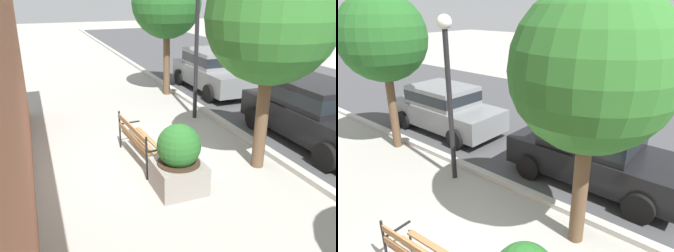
% 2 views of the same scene
% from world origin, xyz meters
% --- Properties ---
extents(ground_plane, '(80.00, 80.00, 0.00)m').
position_xyz_m(ground_plane, '(0.00, 0.00, 0.00)').
color(ground_plane, '#9E9B93').
extents(curb_stone, '(60.00, 0.20, 0.12)m').
position_xyz_m(curb_stone, '(0.00, 2.90, 0.06)').
color(curb_stone, '#B2AFA8').
rests_on(curb_stone, ground).
extents(building_wall_behind, '(12.00, 0.50, 3.72)m').
position_xyz_m(building_wall_behind, '(1.50, -2.60, 1.86)').
color(building_wall_behind, '#9E5B42').
rests_on(building_wall_behind, ground).
extents(park_bench, '(1.83, 0.64, 0.95)m').
position_xyz_m(park_bench, '(-0.17, -0.08, 0.54)').
color(park_bench, olive).
rests_on(park_bench, ground).
extents(concrete_planter, '(0.93, 0.93, 1.35)m').
position_xyz_m(concrete_planter, '(1.30, 0.27, 0.64)').
color(concrete_planter, gray).
rests_on(concrete_planter, ground).
extents(street_tree_near_bench, '(2.43, 2.43, 4.47)m').
position_xyz_m(street_tree_near_bench, '(-5.17, 2.53, 3.23)').
color(street_tree_near_bench, brown).
rests_on(street_tree_near_bench, ground).
extents(street_tree_down_street, '(2.59, 2.59, 4.46)m').
position_xyz_m(street_tree_down_street, '(1.02, 2.29, 3.14)').
color(street_tree_down_street, brown).
rests_on(street_tree_down_street, ground).
extents(parked_car_grey, '(4.11, 1.93, 1.56)m').
position_xyz_m(parked_car_grey, '(-5.00, 4.37, 0.84)').
color(parked_car_grey, slate).
rests_on(parked_car_grey, ground).
extents(parked_car_black, '(4.11, 1.93, 1.56)m').
position_xyz_m(parked_car_black, '(0.36, 4.37, 0.84)').
color(parked_car_black, black).
rests_on(parked_car_black, ground).
extents(lamp_post, '(0.32, 0.32, 3.90)m').
position_xyz_m(lamp_post, '(-2.39, 2.38, 2.55)').
color(lamp_post, black).
rests_on(lamp_post, ground).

